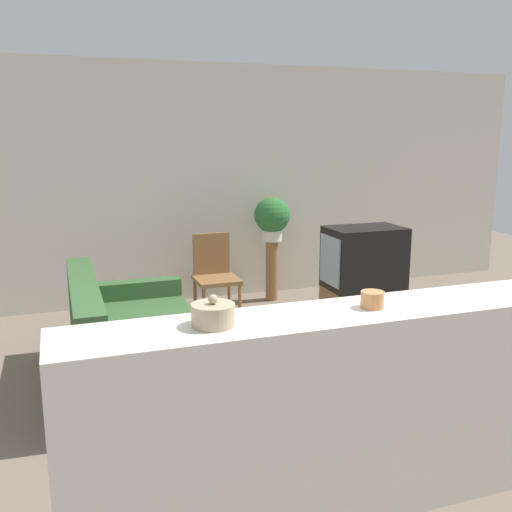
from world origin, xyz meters
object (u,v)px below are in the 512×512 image
at_px(potted_plant, 272,217).
at_px(decorative_bowl, 213,314).
at_px(television, 364,258).
at_px(couch, 134,347).
at_px(wooden_chair, 215,272).

xyz_separation_m(potted_plant, decorative_bowl, (-1.69, -3.67, 0.13)).
height_order(potted_plant, decorative_bowl, potted_plant).
height_order(television, potted_plant, potted_plant).
relative_size(couch, wooden_chair, 1.99).
xyz_separation_m(couch, television, (2.26, 0.43, 0.46)).
bearing_deg(decorative_bowl, potted_plant, 65.23).
distance_m(potted_plant, decorative_bowl, 4.04).
distance_m(couch, potted_plant, 2.65).
bearing_deg(wooden_chair, potted_plant, 27.91).
relative_size(television, potted_plant, 1.45).
bearing_deg(wooden_chair, couch, -127.19).
height_order(couch, television, television).
bearing_deg(potted_plant, decorative_bowl, -114.77).
height_order(wooden_chair, potted_plant, potted_plant).
distance_m(television, wooden_chair, 1.56).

